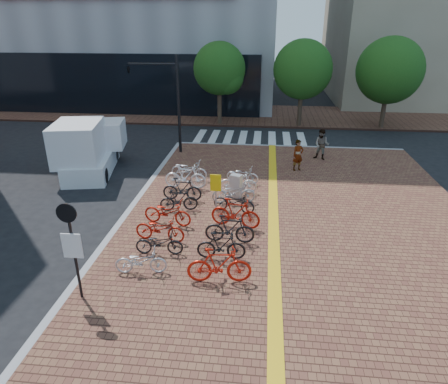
# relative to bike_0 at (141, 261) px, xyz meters

# --- Properties ---
(ground) EXTENTS (120.00, 120.00, 0.00)m
(ground) POSITION_rel_bike_0_xyz_m (2.14, 2.36, -0.57)
(ground) COLOR black
(ground) RESTS_ON ground
(sidewalk) EXTENTS (14.00, 34.00, 0.15)m
(sidewalk) POSITION_rel_bike_0_xyz_m (5.14, -2.64, -0.50)
(sidewalk) COLOR brown
(sidewalk) RESTS_ON ground
(tactile_strip) EXTENTS (0.40, 34.00, 0.01)m
(tactile_strip) POSITION_rel_bike_0_xyz_m (4.14, -2.64, -0.42)
(tactile_strip) COLOR yellow
(tactile_strip) RESTS_ON sidewalk
(kerb_west) EXTENTS (0.25, 34.00, 0.15)m
(kerb_west) POSITION_rel_bike_0_xyz_m (-1.86, -2.64, -0.50)
(kerb_west) COLOR gray
(kerb_west) RESTS_ON ground
(kerb_north) EXTENTS (14.00, 0.25, 0.15)m
(kerb_north) POSITION_rel_bike_0_xyz_m (5.14, 14.36, -0.50)
(kerb_north) COLOR gray
(kerb_north) RESTS_ON ground
(far_sidewalk) EXTENTS (70.00, 8.00, 0.15)m
(far_sidewalk) POSITION_rel_bike_0_xyz_m (2.14, 23.36, -0.50)
(far_sidewalk) COLOR brown
(far_sidewalk) RESTS_ON ground
(building_beige) EXTENTS (20.00, 18.00, 18.00)m
(building_beige) POSITION_rel_bike_0_xyz_m (20.14, 34.36, 8.43)
(building_beige) COLOR gray
(building_beige) RESTS_ON ground
(crosswalk) EXTENTS (7.50, 4.00, 0.01)m
(crosswalk) POSITION_rel_bike_0_xyz_m (2.64, 16.36, -0.57)
(crosswalk) COLOR silver
(crosswalk) RESTS_ON ground
(street_trees) EXTENTS (16.20, 4.60, 6.35)m
(street_trees) POSITION_rel_bike_0_xyz_m (7.18, 19.81, 3.53)
(street_trees) COLOR #38281E
(street_trees) RESTS_ON far_sidewalk
(bike_0) EXTENTS (1.67, 0.76, 0.85)m
(bike_0) POSITION_rel_bike_0_xyz_m (0.00, 0.00, 0.00)
(bike_0) COLOR silver
(bike_0) RESTS_ON sidewalk
(bike_1) EXTENTS (1.64, 0.65, 0.85)m
(bike_1) POSITION_rel_bike_0_xyz_m (0.29, 1.14, -0.00)
(bike_1) COLOR black
(bike_1) RESTS_ON sidewalk
(bike_2) EXTENTS (1.90, 0.86, 0.96)m
(bike_2) POSITION_rel_bike_0_xyz_m (0.08, 2.01, 0.06)
(bike_2) COLOR #AD190C
(bike_2) RESTS_ON sidewalk
(bike_3) EXTENTS (2.01, 1.00, 1.01)m
(bike_3) POSITION_rel_bike_0_xyz_m (0.06, 3.28, 0.08)
(bike_3) COLOR #B61B0D
(bike_3) RESTS_ON sidewalk
(bike_4) EXTENTS (1.62, 0.75, 0.94)m
(bike_4) POSITION_rel_bike_0_xyz_m (0.24, 4.50, 0.05)
(bike_4) COLOR black
(bike_4) RESTS_ON sidewalk
(bike_5) EXTENTS (1.74, 0.54, 1.04)m
(bike_5) POSITION_rel_bike_0_xyz_m (0.16, 5.55, 0.10)
(bike_5) COLOR black
(bike_5) RESTS_ON sidewalk
(bike_6) EXTENTS (1.96, 0.57, 1.18)m
(bike_6) POSITION_rel_bike_0_xyz_m (0.04, 6.89, 0.17)
(bike_6) COLOR white
(bike_6) RESTS_ON sidewalk
(bike_7) EXTENTS (1.98, 1.01, 0.99)m
(bike_7) POSITION_rel_bike_0_xyz_m (-0.00, 8.05, 0.07)
(bike_7) COLOR silver
(bike_7) RESTS_ON sidewalk
(bike_8) EXTENTS (1.99, 0.75, 1.17)m
(bike_8) POSITION_rel_bike_0_xyz_m (2.47, -0.21, 0.16)
(bike_8) COLOR red
(bike_8) RESTS_ON sidewalk
(bike_9) EXTENTS (1.63, 0.51, 0.97)m
(bike_9) POSITION_rel_bike_0_xyz_m (2.39, 1.06, 0.06)
(bike_9) COLOR black
(bike_9) RESTS_ON sidewalk
(bike_10) EXTENTS (1.77, 0.52, 1.06)m
(bike_10) POSITION_rel_bike_0_xyz_m (2.57, 2.16, 0.11)
(bike_10) COLOR black
(bike_10) RESTS_ON sidewalk
(bike_11) EXTENTS (1.99, 0.91, 1.16)m
(bike_11) POSITION_rel_bike_0_xyz_m (2.67, 3.34, 0.16)
(bike_11) COLOR #B21A0C
(bike_11) RESTS_ON sidewalk
(bike_12) EXTENTS (1.81, 0.94, 0.91)m
(bike_12) POSITION_rel_bike_0_xyz_m (2.52, 4.63, 0.03)
(bike_12) COLOR black
(bike_12) RESTS_ON sidewalk
(bike_13) EXTENTS (1.95, 0.96, 0.98)m
(bike_13) POSITION_rel_bike_0_xyz_m (2.43, 5.50, 0.07)
(bike_13) COLOR #A9AAAE
(bike_13) RESTS_ON sidewalk
(bike_14) EXTENTS (1.73, 0.57, 1.03)m
(bike_14) POSITION_rel_bike_0_xyz_m (2.53, 6.59, 0.09)
(bike_14) COLOR white
(bike_14) RESTS_ON sidewalk
(bike_15) EXTENTS (1.66, 0.85, 0.83)m
(bike_15) POSITION_rel_bike_0_xyz_m (2.65, 7.87, -0.01)
(bike_15) COLOR silver
(bike_15) RESTS_ON sidewalk
(pedestrian_a) EXTENTS (0.71, 0.62, 1.65)m
(pedestrian_a) POSITION_rel_bike_0_xyz_m (5.41, 9.94, 0.40)
(pedestrian_a) COLOR gray
(pedestrian_a) RESTS_ON sidewalk
(pedestrian_b) EXTENTS (1.03, 0.93, 1.73)m
(pedestrian_b) POSITION_rel_bike_0_xyz_m (6.84, 11.88, 0.44)
(pedestrian_b) COLOR #535B69
(pedestrian_b) RESTS_ON sidewalk
(utility_box) EXTENTS (0.57, 0.49, 1.06)m
(utility_box) POSITION_rel_bike_0_xyz_m (2.47, 6.13, 0.11)
(utility_box) COLOR silver
(utility_box) RESTS_ON sidewalk
(yellow_sign) EXTENTS (0.44, 0.11, 1.63)m
(yellow_sign) POSITION_rel_bike_0_xyz_m (1.77, 4.58, 0.71)
(yellow_sign) COLOR #B7B7BC
(yellow_sign) RESTS_ON sidewalk
(notice_sign) EXTENTS (0.55, 0.12, 2.97)m
(notice_sign) POSITION_rel_bike_0_xyz_m (-1.36, -1.37, 1.45)
(notice_sign) COLOR black
(notice_sign) RESTS_ON sidewalk
(traffic_light_pole) EXTENTS (2.98, 1.15, 5.56)m
(traffic_light_pole) POSITION_rel_bike_0_xyz_m (-2.65, 12.46, 3.41)
(traffic_light_pole) COLOR black
(traffic_light_pole) RESTS_ON sidewalk
(box_truck) EXTENTS (3.04, 5.20, 2.83)m
(box_truck) POSITION_rel_bike_0_xyz_m (-5.37, 8.90, 0.76)
(box_truck) COLOR white
(box_truck) RESTS_ON ground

